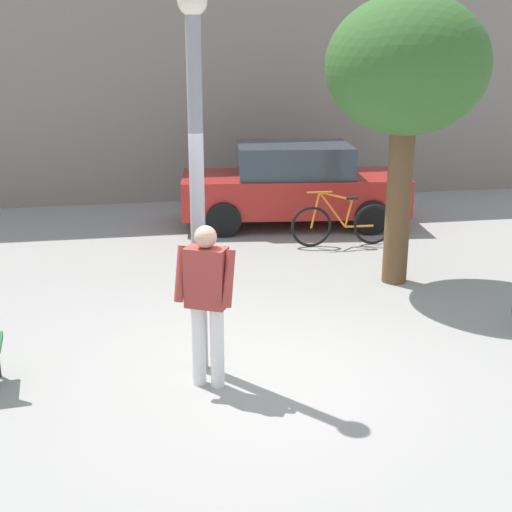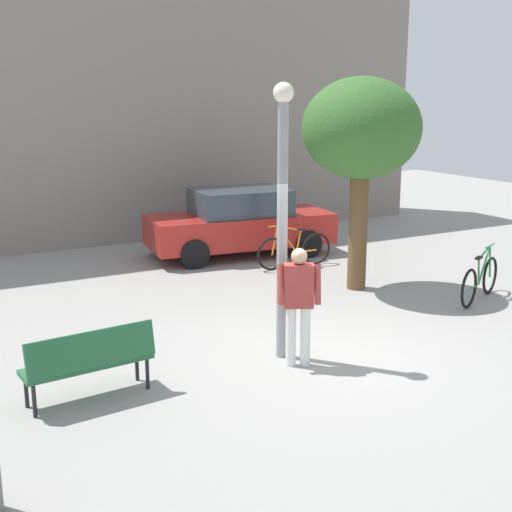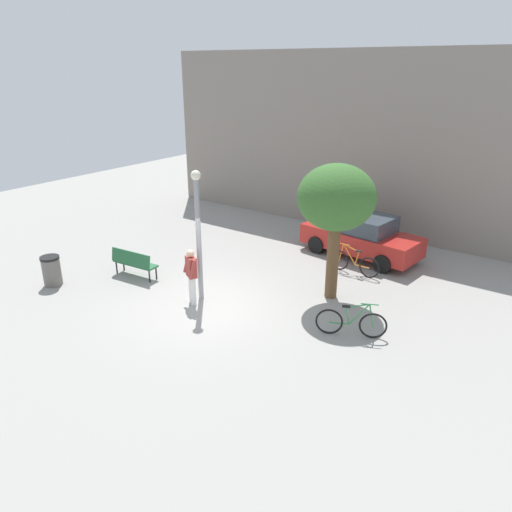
{
  "view_description": "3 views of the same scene",
  "coord_description": "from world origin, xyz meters",
  "px_view_note": "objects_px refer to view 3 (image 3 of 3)",
  "views": [
    {
      "loc": [
        -1.12,
        -6.59,
        3.3
      ],
      "look_at": [
        0.38,
        1.51,
        0.8
      ],
      "focal_mm": 48.58,
      "sensor_mm": 36.0,
      "label": 1
    },
    {
      "loc": [
        -5.27,
        -7.85,
        3.7
      ],
      "look_at": [
        -0.0,
        1.74,
        1.1
      ],
      "focal_mm": 48.4,
      "sensor_mm": 36.0,
      "label": 2
    },
    {
      "loc": [
        8.41,
        -9.4,
        6.5
      ],
      "look_at": [
        0.28,
        1.92,
        0.95
      ],
      "focal_mm": 33.89,
      "sensor_mm": 36.0,
      "label": 3
    }
  ],
  "objects_px": {
    "park_bench": "(133,261)",
    "bicycle_green": "(351,323)",
    "lamppost": "(198,228)",
    "bicycle_orange": "(354,263)",
    "trash_bin": "(52,271)",
    "plaza_tree": "(336,199)",
    "parked_car_red": "(361,236)",
    "person_by_lamppost": "(191,273)"
  },
  "relations": [
    {
      "from": "bicycle_orange",
      "to": "bicycle_green",
      "type": "height_order",
      "value": "same"
    },
    {
      "from": "park_bench",
      "to": "parked_car_red",
      "type": "distance_m",
      "value": 7.97
    },
    {
      "from": "lamppost",
      "to": "trash_bin",
      "type": "distance_m",
      "value": 5.16
    },
    {
      "from": "lamppost",
      "to": "trash_bin",
      "type": "bearing_deg",
      "value": -155.31
    },
    {
      "from": "bicycle_orange",
      "to": "trash_bin",
      "type": "xyz_separation_m",
      "value": [
        -7.31,
        -6.34,
        0.1
      ]
    },
    {
      "from": "person_by_lamppost",
      "to": "plaza_tree",
      "type": "height_order",
      "value": "plaza_tree"
    },
    {
      "from": "person_by_lamppost",
      "to": "bicycle_orange",
      "type": "relative_size",
      "value": 0.92
    },
    {
      "from": "bicycle_orange",
      "to": "parked_car_red",
      "type": "relative_size",
      "value": 0.41
    },
    {
      "from": "person_by_lamppost",
      "to": "bicycle_green",
      "type": "relative_size",
      "value": 1.0
    },
    {
      "from": "plaza_tree",
      "to": "trash_bin",
      "type": "bearing_deg",
      "value": -149.8
    },
    {
      "from": "lamppost",
      "to": "park_bench",
      "type": "distance_m",
      "value": 3.25
    },
    {
      "from": "trash_bin",
      "to": "parked_car_red",
      "type": "bearing_deg",
      "value": 49.28
    },
    {
      "from": "parked_car_red",
      "to": "park_bench",
      "type": "bearing_deg",
      "value": -130.81
    },
    {
      "from": "bicycle_green",
      "to": "trash_bin",
      "type": "height_order",
      "value": "bicycle_green"
    },
    {
      "from": "plaza_tree",
      "to": "bicycle_orange",
      "type": "distance_m",
      "value": 3.28
    },
    {
      "from": "plaza_tree",
      "to": "bicycle_orange",
      "type": "relative_size",
      "value": 2.21
    },
    {
      "from": "lamppost",
      "to": "trash_bin",
      "type": "height_order",
      "value": "lamppost"
    },
    {
      "from": "lamppost",
      "to": "bicycle_green",
      "type": "relative_size",
      "value": 2.3
    },
    {
      "from": "bicycle_green",
      "to": "trash_bin",
      "type": "distance_m",
      "value": 9.36
    },
    {
      "from": "park_bench",
      "to": "parked_car_red",
      "type": "xyz_separation_m",
      "value": [
        5.21,
        6.03,
        0.23
      ]
    },
    {
      "from": "person_by_lamppost",
      "to": "lamppost",
      "type": "bearing_deg",
      "value": 94.04
    },
    {
      "from": "person_by_lamppost",
      "to": "plaza_tree",
      "type": "xyz_separation_m",
      "value": [
        3.06,
        2.74,
        2.04
      ]
    },
    {
      "from": "trash_bin",
      "to": "bicycle_orange",
      "type": "bearing_deg",
      "value": 40.92
    },
    {
      "from": "lamppost",
      "to": "bicycle_green",
      "type": "xyz_separation_m",
      "value": [
        4.56,
        0.61,
        -1.82
      ]
    },
    {
      "from": "trash_bin",
      "to": "bicycle_green",
      "type": "bearing_deg",
      "value": 16.36
    },
    {
      "from": "park_bench",
      "to": "bicycle_green",
      "type": "xyz_separation_m",
      "value": [
        7.36,
        0.73,
        -0.16
      ]
    },
    {
      "from": "lamppost",
      "to": "bicycle_orange",
      "type": "bearing_deg",
      "value": 56.1
    },
    {
      "from": "bicycle_green",
      "to": "trash_bin",
      "type": "relative_size",
      "value": 1.75
    },
    {
      "from": "person_by_lamppost",
      "to": "bicycle_green",
      "type": "height_order",
      "value": "person_by_lamppost"
    },
    {
      "from": "parked_car_red",
      "to": "lamppost",
      "type": "bearing_deg",
      "value": -112.22
    },
    {
      "from": "park_bench",
      "to": "bicycle_orange",
      "type": "height_order",
      "value": "bicycle_orange"
    },
    {
      "from": "park_bench",
      "to": "parked_car_red",
      "type": "relative_size",
      "value": 0.37
    },
    {
      "from": "park_bench",
      "to": "parked_car_red",
      "type": "bearing_deg",
      "value": 49.19
    },
    {
      "from": "parked_car_red",
      "to": "trash_bin",
      "type": "xyz_separation_m",
      "value": [
        -6.83,
        -7.93,
        -0.29
      ]
    },
    {
      "from": "bicycle_orange",
      "to": "parked_car_red",
      "type": "xyz_separation_m",
      "value": [
        -0.48,
        1.6,
        0.39
      ]
    },
    {
      "from": "lamppost",
      "to": "plaza_tree",
      "type": "height_order",
      "value": "plaza_tree"
    },
    {
      "from": "person_by_lamppost",
      "to": "plaza_tree",
      "type": "relative_size",
      "value": 0.42
    },
    {
      "from": "park_bench",
      "to": "bicycle_orange",
      "type": "distance_m",
      "value": 7.21
    },
    {
      "from": "lamppost",
      "to": "bicycle_green",
      "type": "bearing_deg",
      "value": 7.56
    },
    {
      "from": "park_bench",
      "to": "plaza_tree",
      "type": "xyz_separation_m",
      "value": [
        5.88,
        2.46,
        2.46
      ]
    },
    {
      "from": "person_by_lamppost",
      "to": "bicycle_orange",
      "type": "distance_m",
      "value": 5.54
    },
    {
      "from": "person_by_lamppost",
      "to": "bicycle_orange",
      "type": "height_order",
      "value": "person_by_lamppost"
    }
  ]
}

